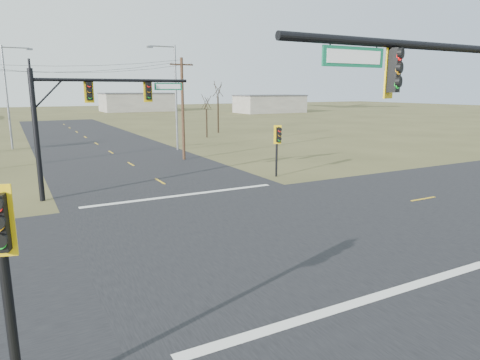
% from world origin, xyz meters
% --- Properties ---
extents(ground, '(320.00, 320.00, 0.00)m').
position_xyz_m(ground, '(0.00, 0.00, 0.00)').
color(ground, brown).
rests_on(ground, ground).
extents(road_ew, '(160.00, 14.00, 0.02)m').
position_xyz_m(road_ew, '(0.00, 0.00, 0.01)').
color(road_ew, black).
rests_on(road_ew, ground).
extents(road_ns, '(14.00, 160.00, 0.02)m').
position_xyz_m(road_ns, '(0.00, 0.00, 0.01)').
color(road_ns, black).
rests_on(road_ns, ground).
extents(stop_bar_near, '(12.00, 0.40, 0.01)m').
position_xyz_m(stop_bar_near, '(0.00, -7.50, 0.03)').
color(stop_bar_near, silver).
rests_on(stop_bar_near, road_ns).
extents(stop_bar_far, '(12.00, 0.40, 0.01)m').
position_xyz_m(stop_bar_far, '(0.00, 7.50, 0.03)').
color(stop_bar_far, silver).
rests_on(stop_bar_far, road_ns).
extents(mast_arm_far, '(9.15, 0.41, 7.41)m').
position_xyz_m(mast_arm_far, '(-4.69, 10.21, 5.34)').
color(mast_arm_far, black).
rests_on(mast_arm_far, ground).
extents(pedestal_signal_ne, '(0.67, 0.59, 3.79)m').
position_xyz_m(pedestal_signal_ne, '(8.12, 9.56, 2.81)').
color(pedestal_signal_ne, black).
rests_on(pedestal_signal_ne, ground).
extents(pedestal_signal_sw, '(0.65, 0.57, 4.66)m').
position_xyz_m(pedestal_signal_sw, '(-9.22, -7.67, 3.37)').
color(pedestal_signal_sw, black).
rests_on(pedestal_signal_sw, ground).
extents(utility_pole_near, '(2.20, 0.33, 9.00)m').
position_xyz_m(utility_pole_near, '(4.93, 20.19, 4.69)').
color(utility_pole_near, '#4D3221').
rests_on(utility_pole_near, ground).
extents(streetlight_a, '(2.98, 0.38, 10.66)m').
position_xyz_m(streetlight_a, '(6.37, 26.42, 5.99)').
color(streetlight_a, gray).
rests_on(streetlight_a, ground).
extents(streetlight_c, '(3.00, 0.42, 10.72)m').
position_xyz_m(streetlight_c, '(-8.53, 35.52, 6.02)').
color(streetlight_c, gray).
rests_on(streetlight_c, ground).
extents(bare_tree_c, '(3.29, 3.29, 5.98)m').
position_xyz_m(bare_tree_c, '(14.35, 36.25, 4.69)').
color(bare_tree_c, black).
rests_on(bare_tree_c, ground).
extents(bare_tree_d, '(3.28, 3.28, 7.86)m').
position_xyz_m(bare_tree_d, '(18.27, 40.92, 6.33)').
color(bare_tree_d, black).
rests_on(bare_tree_d, ground).
extents(warehouse_mid, '(20.00, 12.00, 5.00)m').
position_xyz_m(warehouse_mid, '(25.00, 110.00, 2.50)').
color(warehouse_mid, '#AAA597').
rests_on(warehouse_mid, ground).
extents(warehouse_right, '(18.00, 10.00, 4.50)m').
position_xyz_m(warehouse_right, '(55.00, 85.00, 2.25)').
color(warehouse_right, '#AAA597').
rests_on(warehouse_right, ground).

